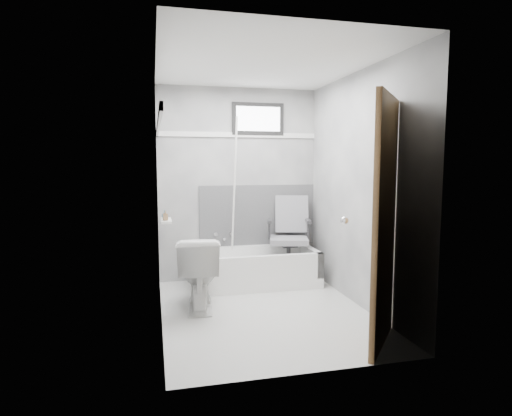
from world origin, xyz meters
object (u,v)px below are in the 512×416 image
object	(u,v)px
office_chair	(289,234)
soap_bottle_b	(165,214)
door	(436,228)
soap_bottle_a	(165,215)
bathtub	(255,268)
toilet	(199,272)

from	to	relation	value
office_chair	soap_bottle_b	size ratio (longest dim) A/B	10.80
office_chair	door	world-z (taller)	door
soap_bottle_a	soap_bottle_b	distance (m)	0.14
bathtub	door	distance (m)	2.50
toilet	door	distance (m)	2.31
soap_bottle_a	office_chair	bearing A→B (deg)	26.56
bathtub	soap_bottle_a	xyz separation A→B (m)	(-1.07, -0.70, 0.76)
soap_bottle_b	bathtub	bearing A→B (deg)	27.84
toilet	office_chair	bearing A→B (deg)	-142.62
door	soap_bottle_a	xyz separation A→B (m)	(-1.92, 1.51, -0.03)
toilet	soap_bottle_b	bearing A→B (deg)	-12.47
soap_bottle_b	office_chair	bearing A→B (deg)	22.15
toilet	soap_bottle_a	xyz separation A→B (m)	(-0.32, -0.03, 0.60)
office_chair	soap_bottle_a	xyz separation A→B (m)	(-1.51, -0.75, 0.37)
bathtub	soap_bottle_b	size ratio (longest dim) A/B	17.17
soap_bottle_b	soap_bottle_a	bearing A→B (deg)	-90.00
door	toilet	bearing A→B (deg)	136.12
office_chair	soap_bottle_a	world-z (taller)	office_chair
door	soap_bottle_a	size ratio (longest dim) A/B	20.63
office_chair	soap_bottle_b	bearing A→B (deg)	-143.22
toilet	soap_bottle_a	world-z (taller)	soap_bottle_a
bathtub	soap_bottle_b	distance (m)	1.42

